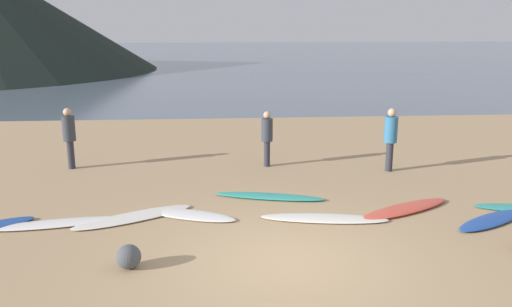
# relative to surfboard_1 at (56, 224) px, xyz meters

# --- Properties ---
(ground_plane) EXTENTS (120.00, 120.00, 0.20)m
(ground_plane) POSITION_rel_surfboard_1_xyz_m (4.37, 8.01, -0.14)
(ground_plane) COLOR tan
(ground_plane) RESTS_ON ground
(ocean_water) EXTENTS (140.00, 100.00, 0.01)m
(ocean_water) POSITION_rel_surfboard_1_xyz_m (4.37, 61.97, -0.04)
(ocean_water) COLOR slate
(ocean_water) RESTS_ON ground
(surfboard_1) EXTENTS (2.60, 0.93, 0.07)m
(surfboard_1) POSITION_rel_surfboard_1_xyz_m (0.00, 0.00, 0.00)
(surfboard_1) COLOR white
(surfboard_1) RESTS_ON ground
(surfboard_2) EXTENTS (2.53, 1.74, 0.07)m
(surfboard_2) POSITION_rel_surfboard_1_xyz_m (1.49, 0.26, -0.00)
(surfboard_2) COLOR silver
(surfboard_2) RESTS_ON ground
(surfboard_3) EXTENTS (2.09, 1.33, 0.07)m
(surfboard_3) POSITION_rel_surfboard_1_xyz_m (2.63, 0.29, -0.00)
(surfboard_3) COLOR white
(surfboard_3) RESTS_ON ground
(surfboard_4) EXTENTS (2.57, 1.09, 0.08)m
(surfboard_4) POSITION_rel_surfboard_1_xyz_m (4.41, 1.33, 0.00)
(surfboard_4) COLOR teal
(surfboard_4) RESTS_ON ground
(surfboard_5) EXTENTS (2.65, 0.95, 0.07)m
(surfboard_5) POSITION_rel_surfboard_1_xyz_m (5.37, -0.14, -0.00)
(surfboard_5) COLOR silver
(surfboard_5) RESTS_ON ground
(surfboard_6) EXTENTS (2.45, 1.62, 0.10)m
(surfboard_6) POSITION_rel_surfboard_1_xyz_m (7.20, 0.25, 0.01)
(surfboard_6) COLOR #D84C38
(surfboard_6) RESTS_ON ground
(surfboard_7) EXTENTS (2.00, 1.46, 0.08)m
(surfboard_7) POSITION_rel_surfboard_1_xyz_m (8.70, -0.52, 0.00)
(surfboard_7) COLOR #1E479E
(surfboard_7) RESTS_ON ground
(person_0) EXTENTS (0.35, 0.35, 1.72)m
(person_0) POSITION_rel_surfboard_1_xyz_m (7.88, 3.37, 0.97)
(person_0) COLOR #2D2D38
(person_0) RESTS_ON ground
(person_1) EXTENTS (0.31, 0.31, 1.56)m
(person_1) POSITION_rel_surfboard_1_xyz_m (4.62, 4.11, 0.88)
(person_1) COLOR #2D2D38
(person_1) RESTS_ON ground
(person_2) EXTENTS (0.34, 0.34, 1.69)m
(person_2) POSITION_rel_surfboard_1_xyz_m (-0.78, 4.31, 0.96)
(person_2) COLOR #2D2D38
(person_2) RESTS_ON ground
(beach_rock_near) EXTENTS (0.40, 0.40, 0.40)m
(beach_rock_near) POSITION_rel_surfboard_1_xyz_m (1.75, -2.02, 0.16)
(beach_rock_near) COLOR #464C51
(beach_rock_near) RESTS_ON ground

